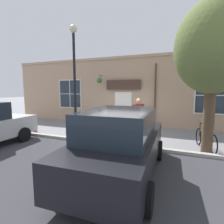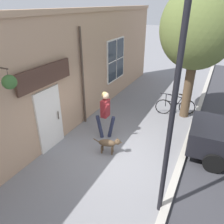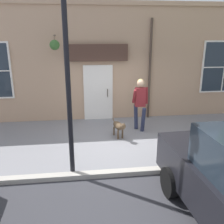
{
  "view_description": "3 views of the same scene",
  "coord_description": "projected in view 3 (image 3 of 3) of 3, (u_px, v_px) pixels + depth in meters",
  "views": [
    {
      "loc": [
        8.39,
        2.94,
        2.24
      ],
      "look_at": [
        -1.13,
        -0.85,
        0.93
      ],
      "focal_mm": 28.0,
      "sensor_mm": 36.0,
      "label": 1
    },
    {
      "loc": [
        2.48,
        -5.2,
        4.49
      ],
      "look_at": [
        -0.51,
        0.77,
        1.12
      ],
      "focal_mm": 35.0,
      "sensor_mm": 36.0,
      "label": 2
    },
    {
      "loc": [
        7.13,
        -1.13,
        3.2
      ],
      "look_at": [
        -0.06,
        -0.23,
        0.93
      ],
      "focal_mm": 40.0,
      "sensor_mm": 36.0,
      "label": 3
    }
  ],
  "objects": [
    {
      "name": "pedestrian_walking",
      "position": [
        140.0,
        100.0,
        8.36
      ],
      "size": [
        0.7,
        0.55,
        1.8
      ],
      "color": "#282D47",
      "rests_on": "ground_plane"
    },
    {
      "name": "dog_on_leash",
      "position": [
        119.0,
        126.0,
        7.96
      ],
      "size": [
        0.96,
        0.39,
        0.6
      ],
      "color": "brown",
      "rests_on": "ground_plane"
    },
    {
      "name": "street_lamp",
      "position": [
        65.0,
        33.0,
        4.95
      ],
      "size": [
        0.32,
        0.32,
        4.94
      ],
      "color": "black",
      "rests_on": "ground_plane"
    },
    {
      "name": "ground_plane",
      "position": [
        119.0,
        140.0,
        7.84
      ],
      "size": [
        90.0,
        90.0,
        0.0
      ],
      "primitive_type": "plane",
      "color": "gray"
    },
    {
      "name": "storefront_facade",
      "position": [
        110.0,
        62.0,
        9.41
      ],
      "size": [
        0.95,
        18.0,
        4.32
      ],
      "color": "tan",
      "rests_on": "ground_plane"
    }
  ]
}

